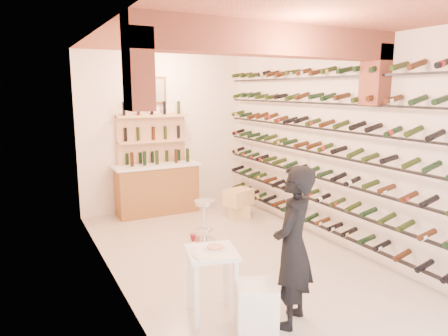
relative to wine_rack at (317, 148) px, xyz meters
name	(u,v)px	position (x,y,z in m)	size (l,w,h in m)	color
ground	(233,256)	(-1.53, 0.00, -1.55)	(6.00, 6.00, 0.00)	beige
room_shell	(243,106)	(-1.53, -0.26, 0.70)	(3.52, 6.02, 3.21)	white
wine_rack	(317,148)	(0.00, 0.00, 0.00)	(0.32, 5.70, 2.56)	black
back_counter	(157,187)	(-1.83, 2.65, -1.02)	(1.70, 0.62, 1.29)	#98612F
back_shelving	(152,155)	(-1.83, 2.89, -0.38)	(1.40, 0.31, 2.73)	tan
tasting_table	(212,262)	(-2.53, -1.33, -0.93)	(0.63, 0.63, 0.92)	white
white_stool	(256,308)	(-2.24, -1.81, -1.29)	(0.41, 0.41, 0.51)	white
person	(293,247)	(-1.84, -1.85, -0.69)	(0.63, 0.41, 1.72)	black
chrome_barstool	(205,218)	(-1.64, 0.78, -1.15)	(0.35, 0.35, 0.69)	silver
crate_lower	(238,211)	(-0.53, 1.63, -1.42)	(0.43, 0.30, 0.26)	#E1BB7B
crate_upper	(239,197)	(-0.53, 1.63, -1.14)	(0.53, 0.36, 0.31)	#E1BB7B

